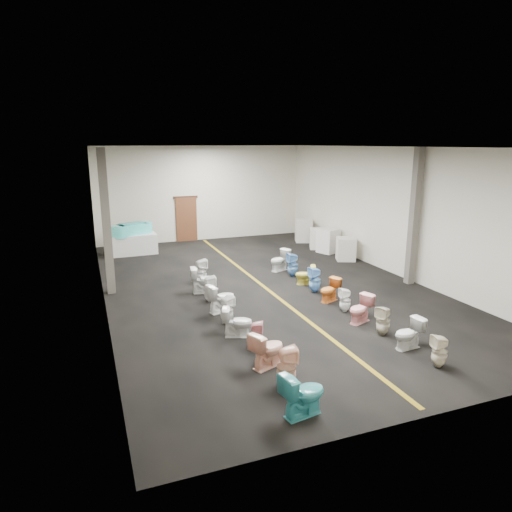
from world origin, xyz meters
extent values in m
plane|color=black|center=(0.00, 0.00, 0.00)|extent=(16.00, 16.00, 0.00)
plane|color=black|center=(0.00, 0.00, 4.50)|extent=(16.00, 16.00, 0.00)
plane|color=beige|center=(0.00, 8.00, 2.25)|extent=(10.00, 0.00, 10.00)
plane|color=beige|center=(0.00, -8.00, 2.25)|extent=(10.00, 0.00, 10.00)
plane|color=beige|center=(-5.00, 0.00, 2.25)|extent=(0.00, 16.00, 16.00)
plane|color=beige|center=(5.00, 0.00, 2.25)|extent=(0.00, 16.00, 16.00)
cube|color=olive|center=(0.00, 0.00, 0.00)|extent=(0.12, 15.60, 0.01)
cube|color=#562D19|center=(-0.80, 7.94, 1.05)|extent=(1.00, 0.10, 2.10)
cube|color=#331C11|center=(-0.80, 7.95, 2.12)|extent=(1.15, 0.08, 0.10)
cube|color=#59544C|center=(-4.75, 1.00, 2.25)|extent=(0.25, 0.25, 4.50)
cube|color=#59544C|center=(4.75, -1.50, 2.25)|extent=(0.25, 0.25, 4.50)
cube|color=silver|center=(-3.52, 6.12, 0.43)|extent=(1.94, 1.02, 0.85)
cube|color=#47CCC9|center=(-3.52, 6.12, 1.05)|extent=(1.37, 1.10, 0.50)
cylinder|color=#47CCC9|center=(-4.07, 5.87, 1.05)|extent=(0.66, 0.66, 0.50)
cylinder|color=#47CCC9|center=(-2.97, 6.37, 1.05)|extent=(0.66, 0.66, 0.50)
cube|color=teal|center=(-3.52, 6.12, 1.25)|extent=(1.10, 0.83, 0.20)
cube|color=silver|center=(4.40, 1.98, 0.46)|extent=(0.94, 0.94, 0.92)
cube|color=silver|center=(4.40, 3.41, 0.52)|extent=(0.97, 0.97, 1.03)
cube|color=silver|center=(4.40, 4.25, 0.44)|extent=(1.04, 1.04, 0.89)
cube|color=beige|center=(4.40, 5.78, 0.54)|extent=(0.98, 0.98, 1.08)
imported|color=teal|center=(-2.07, -7.18, 0.41)|extent=(0.88, 0.59, 0.83)
imported|color=#F1B697|center=(-1.95, -6.22, 0.42)|extent=(0.43, 0.42, 0.84)
imported|color=#FCBAA0|center=(-1.98, -5.31, 0.40)|extent=(0.90, 0.71, 0.81)
imported|color=pink|center=(-1.92, -4.47, 0.34)|extent=(0.41, 0.41, 0.68)
imported|color=white|center=(-2.08, -3.60, 0.37)|extent=(0.82, 0.64, 0.74)
imported|color=silver|center=(-2.08, -2.75, 0.38)|extent=(0.45, 0.45, 0.75)
imported|color=white|center=(-1.97, -1.85, 0.41)|extent=(0.89, 0.63, 0.82)
imported|color=white|center=(-2.05, -0.89, 0.39)|extent=(0.37, 0.36, 0.78)
imported|color=silver|center=(-2.00, -0.03, 0.42)|extent=(0.88, 0.58, 0.84)
imported|color=silver|center=(-1.86, 0.90, 0.43)|extent=(0.41, 0.41, 0.85)
imported|color=beige|center=(1.42, -6.61, 0.36)|extent=(0.38, 0.37, 0.71)
imported|color=silver|center=(1.40, -5.64, 0.36)|extent=(0.75, 0.47, 0.72)
imported|color=beige|center=(1.30, -4.80, 0.37)|extent=(0.45, 0.45, 0.75)
imported|color=pink|center=(1.24, -3.91, 0.37)|extent=(0.83, 0.65, 0.74)
imported|color=white|center=(1.28, -3.08, 0.34)|extent=(0.36, 0.35, 0.69)
imported|color=orange|center=(1.31, -2.16, 0.35)|extent=(0.78, 0.62, 0.70)
imported|color=#73B0ED|center=(1.30, -1.23, 0.41)|extent=(0.38, 0.38, 0.82)
imported|color=#DECE49|center=(1.38, -0.40, 0.34)|extent=(0.75, 0.61, 0.67)
imported|color=#659BD2|center=(1.40, 0.62, 0.43)|extent=(0.40, 0.39, 0.85)
imported|color=white|center=(1.27, 1.48, 0.40)|extent=(0.89, 0.69, 0.80)
camera|label=1|loc=(-5.33, -13.50, 4.62)|focal=32.00mm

